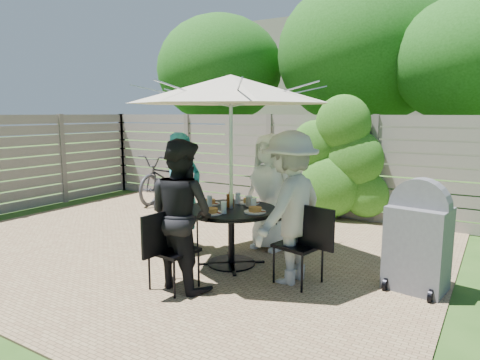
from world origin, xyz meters
The scene contains 23 objects.
backyard_envelope centered at (0.09, 10.29, 2.61)m, with size 60.00×60.00×5.00m.
patio_table centered at (1.08, -0.04, 0.51)m, with size 1.23×1.23×0.73m.
umbrella centered at (1.08, -0.04, 2.14)m, with size 2.65×2.65×2.31m.
chair_back centered at (1.20, 0.92, 0.28)m, with size 0.55×0.71×0.93m.
person_back centered at (1.18, 0.79, 0.80)m, with size 0.78×0.51×1.60m, color white.
chair_left centered at (0.12, 0.08, 0.27)m, with size 0.69×0.52×0.90m.
person_left centered at (0.25, 0.07, 0.81)m, with size 0.59×0.39×1.62m, color teal.
chair_front centered at (0.96, -0.99, 0.27)m, with size 0.46×0.65×0.88m.
person_front centered at (0.98, -0.86, 0.80)m, with size 0.78×0.61×1.61m, color black.
chair_right centered at (2.03, -0.16, 0.27)m, with size 0.69×0.52×0.91m.
person_right centered at (1.90, -0.14, 0.84)m, with size 1.09×0.63×1.69m, color #A5A4A1.
plate_back centered at (1.12, 0.32, 0.75)m, with size 0.26×0.26×0.06m.
plate_left centered at (0.72, 0.01, 0.75)m, with size 0.26×0.26×0.06m.
plate_front centered at (1.03, -0.39, 0.75)m, with size 0.26×0.26×0.06m.
plate_right centered at (1.43, -0.08, 0.75)m, with size 0.26×0.26×0.06m.
glass_back centered at (1.00, 0.23, 0.80)m, with size 0.07×0.07×0.14m, color silver.
glass_left centered at (0.81, -0.11, 0.80)m, with size 0.07×0.07×0.14m, color silver.
glass_front centered at (1.15, -0.31, 0.80)m, with size 0.07×0.07×0.14m, color silver.
glass_right centered at (1.35, 0.04, 0.80)m, with size 0.07×0.07×0.14m, color silver.
syrup_jug centered at (1.02, 0.02, 0.81)m, with size 0.09×0.09×0.16m, color #59280C.
coffee_cup centered at (1.20, 0.17, 0.79)m, with size 0.08×0.08×0.12m, color #C6B293.
bicycle centered at (-2.26, 2.60, 0.51)m, with size 0.68×1.94×1.02m, color #333338.
bbq_grill centered at (3.15, 0.35, 0.55)m, with size 0.65×0.53×1.21m.
Camera 1 is at (3.82, -4.30, 1.87)m, focal length 32.00 mm.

